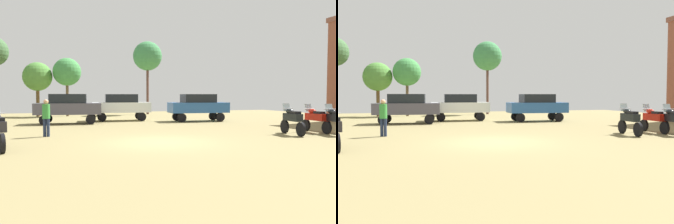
% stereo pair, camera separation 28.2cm
% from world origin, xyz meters
% --- Properties ---
extents(ground_plane, '(44.00, 52.00, 0.02)m').
position_xyz_m(ground_plane, '(0.00, 0.00, 0.01)').
color(ground_plane, olive).
extents(motorcycle_4, '(0.62, 2.25, 1.45)m').
position_xyz_m(motorcycle_4, '(8.71, 1.15, 0.73)').
color(motorcycle_4, black).
rests_on(motorcycle_4, ground).
extents(motorcycle_6, '(0.76, 2.06, 1.48)m').
position_xyz_m(motorcycle_6, '(8.76, -0.06, 0.74)').
color(motorcycle_6, black).
rests_on(motorcycle_6, ground).
extents(motorcycle_7, '(0.63, 2.12, 1.50)m').
position_xyz_m(motorcycle_7, '(6.84, 0.60, 0.75)').
color(motorcycle_7, black).
rests_on(motorcycle_7, ground).
extents(car_1, '(4.46, 2.24, 2.00)m').
position_xyz_m(car_1, '(-3.33, 10.54, 1.19)').
color(car_1, black).
rests_on(car_1, ground).
extents(car_2, '(4.43, 2.15, 2.00)m').
position_xyz_m(car_2, '(0.53, 12.26, 1.19)').
color(car_2, black).
rests_on(car_2, ground).
extents(car_4, '(4.41, 2.09, 2.00)m').
position_xyz_m(car_4, '(5.88, 10.04, 1.19)').
color(car_4, black).
rests_on(car_4, ground).
extents(person_1, '(0.44, 0.44, 1.72)m').
position_xyz_m(person_1, '(-4.47, 3.37, 1.03)').
color(person_1, '#202C49').
rests_on(person_1, ground).
extents(tree_2, '(2.54, 2.54, 5.34)m').
position_xyz_m(tree_2, '(-3.25, 19.27, 4.06)').
color(tree_2, brown).
rests_on(tree_2, ground).
extents(tree_4, '(2.95, 2.95, 7.39)m').
position_xyz_m(tree_4, '(4.64, 20.39, 5.89)').
color(tree_4, brown).
rests_on(tree_4, ground).
extents(tree_6, '(2.59, 2.59, 4.91)m').
position_xyz_m(tree_6, '(-5.81, 19.65, 3.60)').
color(tree_6, brown).
rests_on(tree_6, ground).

